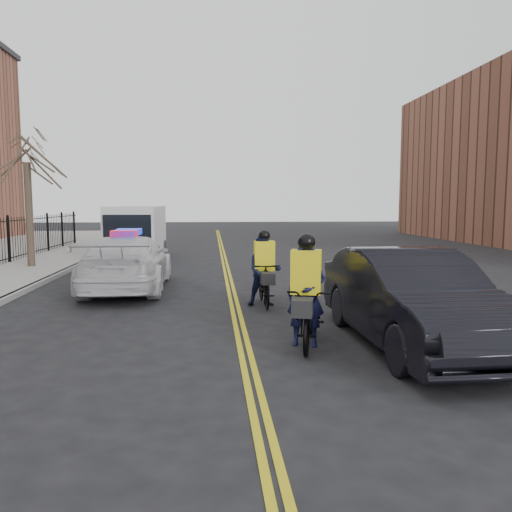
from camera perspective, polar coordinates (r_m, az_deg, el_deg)
The scene contains 11 objects.
ground at distance 10.41m, azimuth -1.83°, elevation -8.36°, with size 120.00×120.00×0.00m, color black.
center_line_left at distance 18.25m, azimuth -3.53°, elevation -2.10°, with size 0.10×60.00×0.01m, color gold.
center_line_right at distance 18.26m, azimuth -3.02°, elevation -2.10°, with size 0.10×60.00×0.01m, color gold.
sidewalk at distance 19.51m, azimuth -25.88°, elevation -1.97°, with size 3.00×60.00×0.15m, color gray.
curb at distance 19.03m, azimuth -21.66°, elevation -1.98°, with size 0.20×60.00×0.15m, color gray.
street_tree at distance 21.28m, azimuth -24.66°, elevation 8.05°, with size 3.20×3.20×4.80m.
police_cruiser at distance 15.34m, azimuth -14.46°, elevation -0.73°, with size 2.39×5.71×1.81m.
dark_sedan at distance 9.46m, azimuth 17.28°, elevation -4.66°, with size 1.86×5.32×1.75m, color black.
cargo_van at distance 23.68m, azimuth -13.44°, elevation 2.51°, with size 2.32×5.87×2.45m.
cyclist_near at distance 9.14m, azimuth 5.70°, elevation -5.81°, with size 1.25×2.21×2.05m.
cyclist_far at distance 12.58m, azimuth 0.95°, elevation -2.30°, with size 0.87×1.92×1.93m.
Camera 1 is at (-0.57, -10.06, 2.59)m, focal length 35.00 mm.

